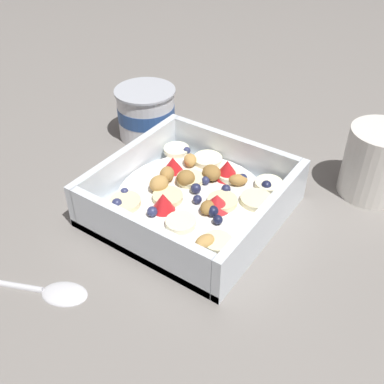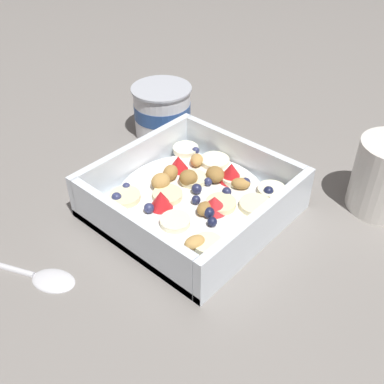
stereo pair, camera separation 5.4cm
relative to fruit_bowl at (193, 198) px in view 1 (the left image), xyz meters
The scene contains 5 objects.
ground_plane 0.02m from the fruit_bowl, ahead, with size 2.40×2.40×0.00m, color gray.
fruit_bowl is the anchor object (origin of this frame).
spoon 0.20m from the fruit_bowl, 163.28° to the left, with size 0.09×0.17×0.01m.
yogurt_cup 0.19m from the fruit_bowl, 55.68° to the left, with size 0.09×0.09×0.08m.
coffee_mug 0.23m from the fruit_bowl, 45.89° to the right, with size 0.09×0.10×0.09m.
Camera 1 is at (-0.36, -0.24, 0.37)m, focal length 42.77 mm.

